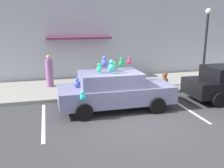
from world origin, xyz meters
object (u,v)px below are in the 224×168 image
object	(u,v)px
pedestrian_near_shopfront	(49,72)
teddy_bear_on_sidewalk	(165,80)
plush_covered_car	(114,90)
street_lamp_post	(206,40)

from	to	relation	value
pedestrian_near_shopfront	teddy_bear_on_sidewalk	bearing A→B (deg)	-13.80
plush_covered_car	pedestrian_near_shopfront	xyz separation A→B (m)	(-2.44, 3.77, 0.10)
plush_covered_car	pedestrian_near_shopfront	size ratio (longest dim) A/B	2.76
plush_covered_car	teddy_bear_on_sidewalk	size ratio (longest dim) A/B	6.21
teddy_bear_on_sidewalk	pedestrian_near_shopfront	size ratio (longest dim) A/B	0.45
street_lamp_post	pedestrian_near_shopfront	world-z (taller)	street_lamp_post
plush_covered_car	teddy_bear_on_sidewalk	bearing A→B (deg)	34.71
teddy_bear_on_sidewalk	pedestrian_near_shopfront	bearing A→B (deg)	166.20
plush_covered_car	street_lamp_post	size ratio (longest dim) A/B	1.16
teddy_bear_on_sidewalk	street_lamp_post	size ratio (longest dim) A/B	0.19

